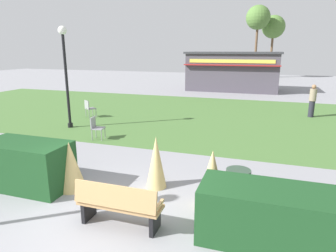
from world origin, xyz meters
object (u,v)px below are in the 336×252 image
at_px(trash_bin, 237,190).
at_px(parked_car_west_slot, 217,75).
at_px(food_kiosk, 233,71).
at_px(park_bench, 119,205).
at_px(tree_right_bg, 273,27).
at_px(cafe_chair_east, 89,107).
at_px(cafe_chair_west, 96,126).
at_px(lamppost_mid, 65,66).
at_px(tree_left_bg, 258,18).
at_px(person_strolling, 312,101).

bearing_deg(trash_bin, parked_car_west_slot, 100.12).
bearing_deg(food_kiosk, park_bench, -89.38).
bearing_deg(tree_right_bg, cafe_chair_east, -107.75).
height_order(trash_bin, tree_right_bg, tree_right_bg).
height_order(cafe_chair_west, parked_car_west_slot, parked_car_west_slot).
distance_m(lamppost_mid, food_kiosk, 16.27).
bearing_deg(park_bench, cafe_chair_east, 125.90).
bearing_deg(lamppost_mid, tree_left_bg, 76.12).
relative_size(person_strolling, tree_right_bg, 0.22).
height_order(lamppost_mid, tree_right_bg, tree_right_bg).
height_order(lamppost_mid, food_kiosk, lamppost_mid).
bearing_deg(park_bench, lamppost_mid, 132.28).
height_order(person_strolling, tree_right_bg, tree_right_bg).
bearing_deg(tree_right_bg, parked_car_west_slot, -128.04).
relative_size(parked_car_west_slot, tree_left_bg, 0.51).
distance_m(park_bench, tree_right_bg, 36.71).
height_order(park_bench, person_strolling, person_strolling).
bearing_deg(lamppost_mid, trash_bin, -32.13).
bearing_deg(trash_bin, cafe_chair_west, 147.23).
distance_m(person_strolling, parked_car_west_slot, 18.56).
distance_m(lamppost_mid, cafe_chair_east, 3.04).
bearing_deg(tree_right_bg, food_kiosk, -102.05).
bearing_deg(lamppost_mid, food_kiosk, 70.32).
distance_m(food_kiosk, tree_left_bg, 13.28).
xyz_separation_m(cafe_chair_west, tree_right_bg, (6.48, 31.13, 5.57)).
distance_m(cafe_chair_west, cafe_chair_east, 4.09).
xyz_separation_m(parked_car_west_slot, tree_right_bg, (5.67, 7.25, 5.46)).
height_order(cafe_chair_east, tree_left_bg, tree_left_bg).
bearing_deg(parked_car_west_slot, cafe_chair_west, -91.94).
height_order(cafe_chair_west, tree_right_bg, tree_right_bg).
distance_m(food_kiosk, person_strolling, 10.86).
bearing_deg(cafe_chair_east, food_kiosk, 66.35).
height_order(cafe_chair_east, parked_car_west_slot, parked_car_west_slot).
height_order(person_strolling, parked_car_west_slot, person_strolling).
relative_size(cafe_chair_west, parked_car_west_slot, 0.21).
relative_size(lamppost_mid, tree_right_bg, 0.58).
distance_m(food_kiosk, tree_right_bg, 15.59).
relative_size(trash_bin, parked_car_west_slot, 0.22).
relative_size(trash_bin, food_kiosk, 0.12).
bearing_deg(parked_car_west_slot, trash_bin, -79.88).
xyz_separation_m(person_strolling, tree_left_bg, (-3.82, 21.62, 6.14)).
distance_m(cafe_chair_east, tree_right_bg, 29.76).
height_order(park_bench, food_kiosk, food_kiosk).
height_order(person_strolling, tree_left_bg, tree_left_bg).
xyz_separation_m(cafe_chair_west, cafe_chair_east, (-2.43, 3.29, 0.00)).
relative_size(lamppost_mid, parked_car_west_slot, 1.01).
bearing_deg(person_strolling, trash_bin, -139.29).
distance_m(parked_car_west_slot, tree_left_bg, 8.80).
height_order(trash_bin, cafe_chair_west, trash_bin).
distance_m(cafe_chair_east, person_strolling, 11.52).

